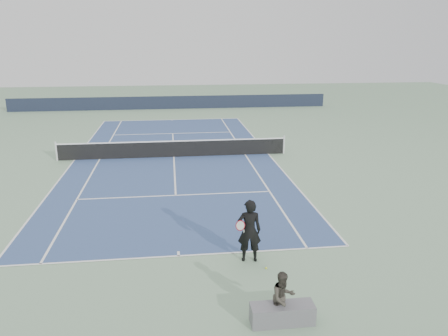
{
  "coord_description": "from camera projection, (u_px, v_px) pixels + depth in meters",
  "views": [
    {
      "loc": [
        -0.09,
        -24.14,
        6.48
      ],
      "look_at": [
        2.12,
        -6.19,
        1.1
      ],
      "focal_mm": 35.0,
      "sensor_mm": 36.0,
      "label": 1
    }
  ],
  "objects": [
    {
      "name": "windscreen_far",
      "position": [
        171.0,
        103.0,
        41.66
      ],
      "size": [
        30.0,
        0.25,
        1.2
      ],
      "primitive_type": "cube",
      "color": "black",
      "rests_on": "ground"
    },
    {
      "name": "tennis_player",
      "position": [
        249.0,
        231.0,
        13.0
      ],
      "size": [
        0.84,
        0.6,
        1.96
      ],
      "color": "black",
      "rests_on": "ground"
    },
    {
      "name": "spectator_bench",
      "position": [
        283.0,
        305.0,
        10.22
      ],
      "size": [
        1.58,
        0.89,
        1.33
      ],
      "color": "slate",
      "rests_on": "ground"
    },
    {
      "name": "tennis_ball",
      "position": [
        266.0,
        268.0,
        12.76
      ],
      "size": [
        0.06,
        0.06,
        0.06
      ],
      "primitive_type": "sphere",
      "color": "yellow",
      "rests_on": "ground"
    },
    {
      "name": "tennis_net",
      "position": [
        174.0,
        148.0,
        24.67
      ],
      "size": [
        12.9,
        0.1,
        1.07
      ],
      "color": "silver",
      "rests_on": "ground"
    },
    {
      "name": "court_surface",
      "position": [
        174.0,
        157.0,
        24.82
      ],
      "size": [
        10.97,
        23.77,
        0.01
      ],
      "primitive_type": "cube",
      "color": "#324977",
      "rests_on": "ground"
    },
    {
      "name": "ground",
      "position": [
        174.0,
        157.0,
        24.82
      ],
      "size": [
        80.0,
        80.0,
        0.0
      ],
      "primitive_type": "plane",
      "color": "gray"
    }
  ]
}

